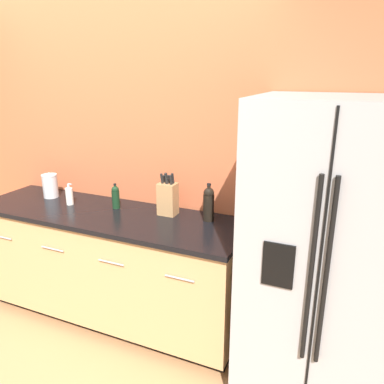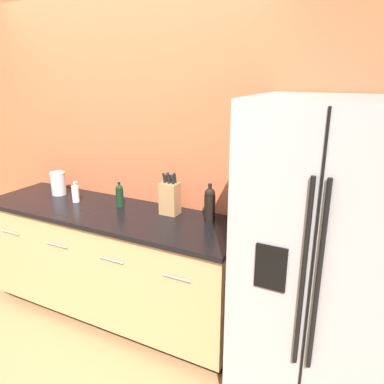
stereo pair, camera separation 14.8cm
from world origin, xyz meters
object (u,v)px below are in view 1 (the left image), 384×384
object	(u,v)px
soap_dispenser	(69,196)
steel_canister	(50,186)
refrigerator	(324,256)
wine_bottle	(209,203)
oil_bottle	(116,197)
knife_block	(168,198)

from	to	relation	value
soap_dispenser	steel_canister	world-z (taller)	steel_canister
refrigerator	wine_bottle	world-z (taller)	refrigerator
oil_bottle	steel_canister	xyz separation A→B (m)	(-0.66, 0.01, 0.01)
refrigerator	soap_dispenser	distance (m)	1.95
wine_bottle	steel_canister	world-z (taller)	wine_bottle
refrigerator	soap_dispenser	size ratio (longest dim) A/B	10.31
refrigerator	wine_bottle	distance (m)	0.85
wine_bottle	steel_canister	distance (m)	1.41
knife_block	soap_dispenser	bearing A→B (deg)	-171.86
steel_canister	oil_bottle	bearing A→B (deg)	-0.48
knife_block	wine_bottle	bearing A→B (deg)	1.48
refrigerator	steel_canister	world-z (taller)	refrigerator
knife_block	oil_bottle	world-z (taller)	knife_block
refrigerator	knife_block	bearing A→B (deg)	169.29
knife_block	oil_bottle	bearing A→B (deg)	-174.72
steel_canister	knife_block	bearing A→B (deg)	1.80
oil_bottle	knife_block	bearing A→B (deg)	5.28
oil_bottle	soap_dispenser	bearing A→B (deg)	-168.72
refrigerator	steel_canister	distance (m)	2.23
refrigerator	oil_bottle	bearing A→B (deg)	173.66
wine_bottle	oil_bottle	size ratio (longest dim) A/B	1.39
knife_block	oil_bottle	size ratio (longest dim) A/B	1.64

